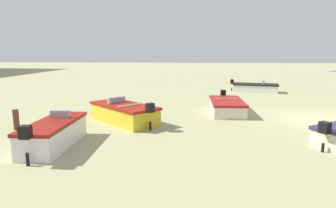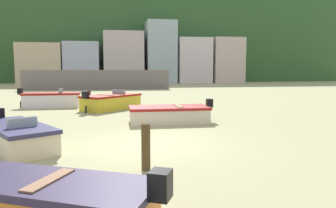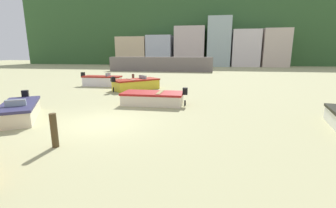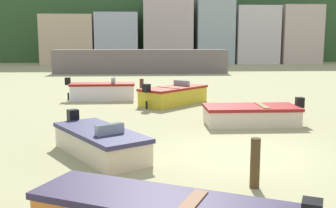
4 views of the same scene
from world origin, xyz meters
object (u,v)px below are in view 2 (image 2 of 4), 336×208
boat_cream_1 (169,114)px  mooring_post_near_water (146,147)px  mooring_post_mid_beach (89,96)px  boat_white_0 (52,100)px  boat_yellow_3 (111,102)px  boat_cream_4 (16,136)px  boat_orange_2 (23,200)px

boat_cream_1 → mooring_post_near_water: 7.11m
mooring_post_near_water → mooring_post_mid_beach: (-2.69, 16.69, -0.12)m
boat_white_0 → mooring_post_mid_beach: size_ratio=4.22×
boat_white_0 → boat_yellow_3: (3.85, -1.73, -0.02)m
boat_cream_1 → mooring_post_mid_beach: boat_cream_1 is taller
boat_cream_1 → boat_cream_4: bearing=127.0°
boat_orange_2 → mooring_post_mid_beach: (-0.51, 19.04, 0.07)m
boat_orange_2 → mooring_post_mid_beach: 19.05m
mooring_post_mid_beach → boat_yellow_3: bearing=-69.3°
mooring_post_near_water → mooring_post_mid_beach: bearing=99.2°
boat_orange_2 → boat_cream_4: boat_cream_4 is taller
boat_white_0 → mooring_post_near_water: bearing=18.2°
boat_cream_1 → mooring_post_mid_beach: 10.75m
boat_white_0 → boat_yellow_3: 4.22m
boat_cream_1 → mooring_post_mid_beach: bearing=24.3°
boat_orange_2 → boat_yellow_3: 14.59m
boat_yellow_3 → mooring_post_near_water: bearing=-41.7°
boat_white_0 → boat_cream_4: 11.21m
boat_white_0 → boat_orange_2: bearing=8.3°
boat_cream_1 → boat_cream_4: size_ratio=1.03×
boat_cream_1 → boat_yellow_3: size_ratio=1.00×
boat_cream_4 → boat_white_0: bearing=-116.9°
boat_white_0 → boat_cream_4: boat_white_0 is taller
boat_orange_2 → boat_cream_4: 5.35m
boat_orange_2 → mooring_post_mid_beach: bearing=27.0°
boat_cream_4 → boat_cream_1: bearing=-175.5°
mooring_post_mid_beach → mooring_post_near_water: bearing=-80.8°
boat_orange_2 → mooring_post_near_water: bearing=-17.5°
boat_cream_4 → boat_orange_2: bearing=74.7°
boat_orange_2 → mooring_post_mid_beach: boat_orange_2 is taller
boat_cream_4 → mooring_post_near_water: mooring_post_near_water is taller
boat_cream_1 → boat_cream_4: boat_cream_4 is taller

